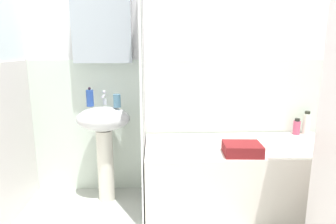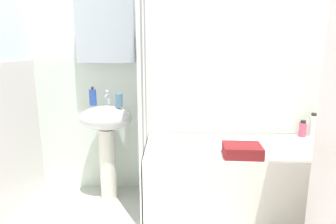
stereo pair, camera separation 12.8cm
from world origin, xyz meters
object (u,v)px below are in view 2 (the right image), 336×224
object	(u,v)px
sink	(106,132)
toothbrush_cup	(119,100)
bathtub	(241,177)
towel_folded	(242,150)
soap_dispenser	(93,97)
shampoo_bottle	(303,129)
lotion_bottle	(313,125)

from	to	relation	value
sink	toothbrush_cup	world-z (taller)	toothbrush_cup
toothbrush_cup	bathtub	size ratio (longest dim) A/B	0.07
toothbrush_cup	towel_folded	size ratio (longest dim) A/B	0.39
toothbrush_cup	bathtub	bearing A→B (deg)	-7.76
soap_dispenser	shampoo_bottle	xyz separation A→B (m)	(1.81, 0.08, -0.29)
towel_folded	sink	bearing A→B (deg)	160.95
soap_dispenser	lotion_bottle	world-z (taller)	soap_dispenser
shampoo_bottle	towel_folded	bearing A→B (deg)	-142.87
sink	bathtub	xyz separation A→B (m)	(1.12, -0.15, -0.34)
sink	soap_dispenser	bearing A→B (deg)	161.25
soap_dispenser	shampoo_bottle	bearing A→B (deg)	2.54
soap_dispenser	sink	bearing A→B (deg)	-18.75
bathtub	towel_folded	world-z (taller)	towel_folded
toothbrush_cup	bathtub	world-z (taller)	toothbrush_cup
bathtub	sink	bearing A→B (deg)	172.33
bathtub	soap_dispenser	bearing A→B (deg)	171.32
shampoo_bottle	towel_folded	xyz separation A→B (m)	(-0.64, -0.48, -0.03)
soap_dispenser	toothbrush_cup	distance (m)	0.23
shampoo_bottle	bathtub	bearing A→B (deg)	-155.21
soap_dispenser	towel_folded	xyz separation A→B (m)	(1.17, -0.40, -0.32)
sink	towel_folded	distance (m)	1.13
soap_dispenser	lotion_bottle	size ratio (longest dim) A/B	0.76
sink	shampoo_bottle	distance (m)	1.71
towel_folded	lotion_bottle	bearing A→B (deg)	34.02
soap_dispenser	toothbrush_cup	size ratio (longest dim) A/B	1.51
bathtub	towel_folded	bearing A→B (deg)	-105.26
soap_dispenser	shampoo_bottle	distance (m)	1.84
shampoo_bottle	sink	bearing A→B (deg)	-176.06
lotion_bottle	towel_folded	size ratio (longest dim) A/B	0.77
lotion_bottle	sink	bearing A→B (deg)	-175.95
toothbrush_cup	lotion_bottle	distance (m)	1.70
lotion_bottle	toothbrush_cup	bearing A→B (deg)	-175.18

